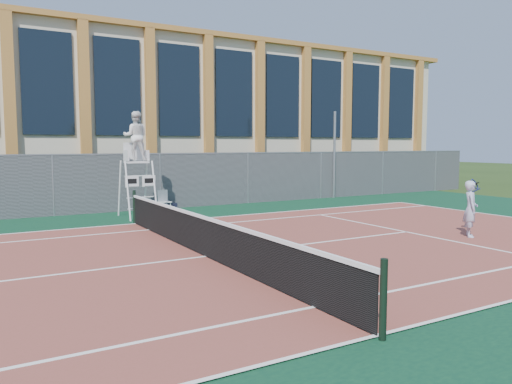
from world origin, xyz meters
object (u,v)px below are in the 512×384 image
steel_pole (334,155)px  umpire_chair (136,139)px  tennis_player (471,209)px  plastic_chair (164,200)px

steel_pole → umpire_chair: bearing=-170.8°
steel_pole → tennis_player: size_ratio=2.63×
steel_pole → tennis_player: steel_pole is taller
plastic_chair → tennis_player: 10.67m
plastic_chair → tennis_player: bearing=-58.2°
tennis_player → steel_pole: bearing=71.5°
steel_pole → umpire_chair: 10.36m
plastic_chair → tennis_player: tennis_player is taller
steel_pole → tennis_player: bearing=-108.5°
plastic_chair → tennis_player: size_ratio=0.54×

